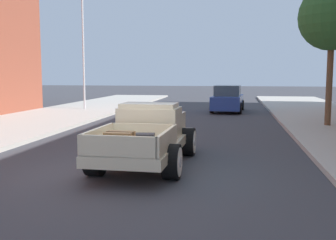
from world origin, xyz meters
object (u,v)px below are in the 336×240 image
car_background_blue (228,99)px  street_tree_second (332,17)px  flagpole (86,18)px  hotrod_truck_cream (149,134)px

car_background_blue → street_tree_second: (4.42, -7.11, 3.93)m
car_background_blue → street_tree_second: 9.25m
street_tree_second → flagpole: bearing=155.7°
hotrod_truck_cream → flagpole: flagpole is taller
hotrod_truck_cream → flagpole: size_ratio=0.54×
hotrod_truck_cream → car_background_blue: 15.00m
hotrod_truck_cream → flagpole: 16.15m
hotrod_truck_cream → street_tree_second: (6.19, 7.79, 3.95)m
hotrod_truck_cream → car_background_blue: (1.77, 14.90, 0.01)m
car_background_blue → flagpole: flagpole is taller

